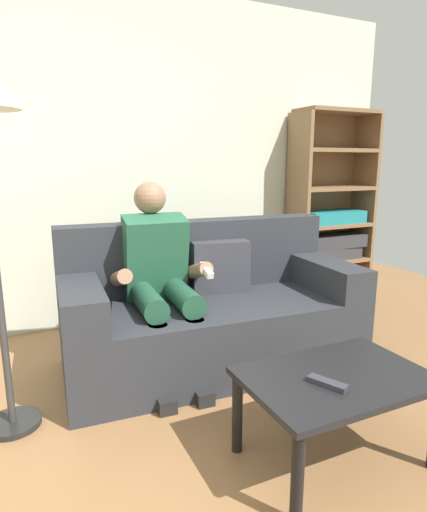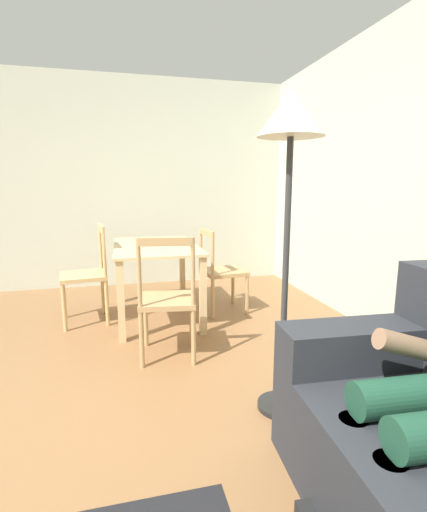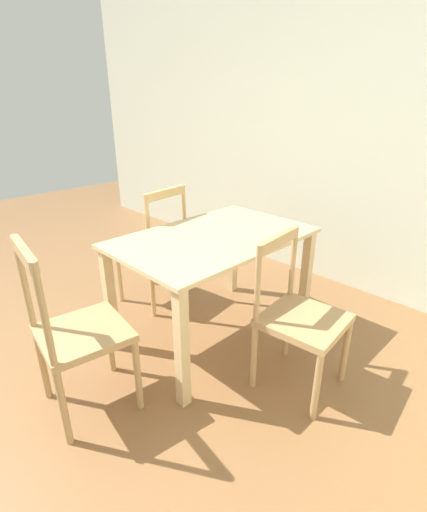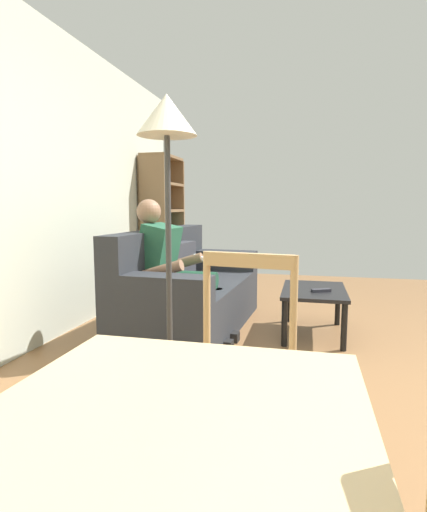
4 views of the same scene
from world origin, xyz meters
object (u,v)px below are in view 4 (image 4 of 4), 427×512
at_px(couch, 187,293).
at_px(person_lounging, 173,268).
at_px(dining_chair_facing_couch, 236,384).
at_px(tv_remote, 321,290).
at_px(floor_lamp, 167,143).
at_px(coffee_table, 314,296).
at_px(bookshelf, 162,236).

relative_size(couch, person_lounging, 1.62).
bearing_deg(dining_chair_facing_couch, tv_remote, -10.44).
xyz_separation_m(person_lounging, dining_chair_facing_couch, (-1.76, -0.86, -0.17)).
relative_size(tv_remote, floor_lamp, 0.09).
distance_m(tv_remote, dining_chair_facing_couch, 2.12).
bearing_deg(coffee_table, bookshelf, 51.46).
bearing_deg(dining_chair_facing_couch, bookshelf, 24.18).
relative_size(coffee_table, dining_chair_facing_couch, 0.85).
distance_m(couch, dining_chair_facing_couch, 2.26).
xyz_separation_m(person_lounging, floor_lamp, (-0.91, -0.29, 0.90)).
height_order(couch, person_lounging, person_lounging).
bearing_deg(floor_lamp, bookshelf, 20.99).
relative_size(tv_remote, dining_chair_facing_couch, 0.18).
relative_size(person_lounging, coffee_table, 1.48).
xyz_separation_m(couch, dining_chair_facing_couch, (-2.10, -0.84, 0.12)).
bearing_deg(bookshelf, floor_lamp, -159.01).
relative_size(person_lounging, dining_chair_facing_couch, 1.26).
distance_m(person_lounging, tv_remote, 1.30).
bearing_deg(coffee_table, couch, 94.25).
xyz_separation_m(dining_chair_facing_couch, floor_lamp, (0.85, 0.57, 1.07)).
xyz_separation_m(coffee_table, tv_remote, (-0.10, -0.06, 0.07)).
bearing_deg(bookshelf, dining_chair_facing_couch, -155.82).
distance_m(couch, coffee_table, 1.17).
xyz_separation_m(bookshelf, floor_lamp, (-2.96, -1.13, 0.79)).
bearing_deg(dining_chair_facing_couch, couch, 21.74).
bearing_deg(person_lounging, dining_chair_facing_couch, -153.86).
height_order(dining_chair_facing_couch, floor_lamp, floor_lamp).
bearing_deg(couch, tv_remote, -90.73).
height_order(person_lounging, bookshelf, bookshelf).
distance_m(couch, person_lounging, 0.45).
xyz_separation_m(tv_remote, bookshelf, (1.72, 2.09, 0.31)).
height_order(person_lounging, floor_lamp, floor_lamp).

